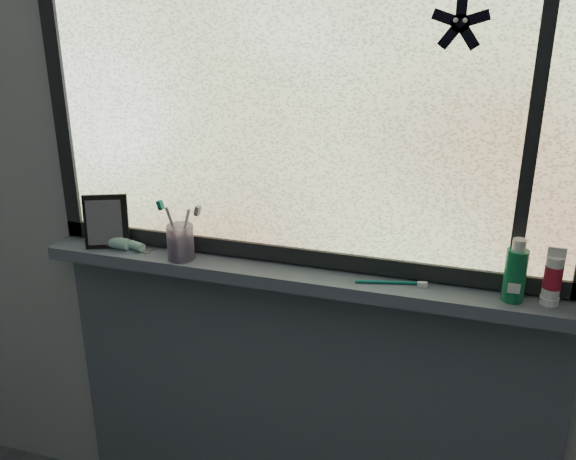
# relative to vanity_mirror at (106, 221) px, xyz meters

# --- Properties ---
(wall_back) EXTENTS (3.00, 0.01, 2.50)m
(wall_back) POSITION_rel_vanity_mirror_xyz_m (0.63, 0.08, 0.14)
(wall_back) COLOR #9EA3A8
(wall_back) RESTS_ON ground
(windowsill) EXTENTS (1.62, 0.14, 0.04)m
(windowsill) POSITION_rel_vanity_mirror_xyz_m (0.63, 0.00, -0.11)
(windowsill) COLOR #4D5667
(windowsill) RESTS_ON wall_back
(sill_apron) EXTENTS (1.62, 0.02, 0.98)m
(sill_apron) POSITION_rel_vanity_mirror_xyz_m (0.63, 0.06, -0.62)
(sill_apron) COLOR #4D5667
(sill_apron) RESTS_ON floor
(window_pane) EXTENTS (1.50, 0.01, 1.00)m
(window_pane) POSITION_rel_vanity_mirror_xyz_m (0.63, 0.06, 0.42)
(window_pane) COLOR silver
(window_pane) RESTS_ON wall_back
(frame_bottom) EXTENTS (1.60, 0.03, 0.05)m
(frame_bottom) POSITION_rel_vanity_mirror_xyz_m (0.63, 0.05, -0.06)
(frame_bottom) COLOR black
(frame_bottom) RESTS_ON windowsill
(frame_left) EXTENTS (0.05, 0.03, 1.10)m
(frame_left) POSITION_rel_vanity_mirror_xyz_m (-0.15, 0.05, 0.42)
(frame_left) COLOR black
(frame_left) RESTS_ON wall_back
(frame_mullion) EXTENTS (0.03, 0.03, 1.00)m
(frame_mullion) POSITION_rel_vanity_mirror_xyz_m (1.23, 0.05, 0.42)
(frame_mullion) COLOR black
(frame_mullion) RESTS_ON wall_back
(starfish_sticker) EXTENTS (0.15, 0.02, 0.15)m
(starfish_sticker) POSITION_rel_vanity_mirror_xyz_m (1.03, 0.04, 0.61)
(starfish_sticker) COLOR black
(starfish_sticker) RESTS_ON window_pane
(vanity_mirror) EXTENTS (0.15, 0.12, 0.17)m
(vanity_mirror) POSITION_rel_vanity_mirror_xyz_m (0.00, 0.00, 0.00)
(vanity_mirror) COLOR black
(vanity_mirror) RESTS_ON windowsill
(toothpaste_tube) EXTENTS (0.21, 0.08, 0.04)m
(toothpaste_tube) POSITION_rel_vanity_mirror_xyz_m (0.07, -0.00, -0.07)
(toothpaste_tube) COLOR silver
(toothpaste_tube) RESTS_ON windowsill
(toothbrush_cup) EXTENTS (0.09, 0.09, 0.11)m
(toothbrush_cup) POSITION_rel_vanity_mirror_xyz_m (0.26, -0.02, -0.03)
(toothbrush_cup) COLOR #A18CB9
(toothbrush_cup) RESTS_ON windowsill
(toothbrush_lying) EXTENTS (0.22, 0.07, 0.01)m
(toothbrush_lying) POSITION_rel_vanity_mirror_xyz_m (0.89, -0.00, -0.08)
(toothbrush_lying) COLOR #0B6B60
(toothbrush_lying) RESTS_ON windowsill
(mouthwash_bottle) EXTENTS (0.06, 0.06, 0.14)m
(mouthwash_bottle) POSITION_rel_vanity_mirror_xyz_m (1.23, 0.00, 0.00)
(mouthwash_bottle) COLOR #20A76A
(mouthwash_bottle) RESTS_ON windowsill
(cream_tube) EXTENTS (0.06, 0.06, 0.11)m
(cream_tube) POSITION_rel_vanity_mirror_xyz_m (1.32, 0.01, -0.00)
(cream_tube) COLOR silver
(cream_tube) RESTS_ON windowsill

